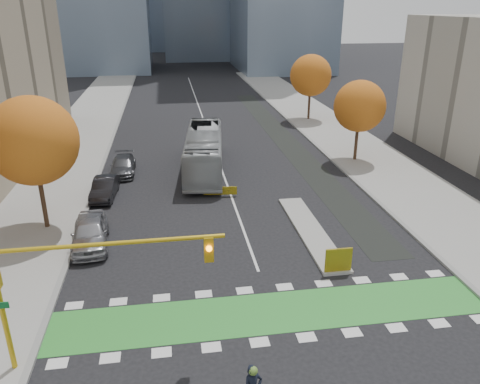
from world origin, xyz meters
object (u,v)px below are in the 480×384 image
object	(u,v)px
tree_east_far	(311,75)
bus	(204,151)
tree_west	(33,141)
parked_car_c	(123,166)
parked_car_a	(90,232)
tree_east_near	(360,106)
hazard_board	(338,260)
parked_car_b	(105,188)
traffic_signal_west	(71,273)

from	to	relation	value
tree_east_far	bus	bearing A→B (deg)	-129.92
tree_east_far	bus	distance (m)	21.99
tree_west	parked_car_c	world-z (taller)	tree_west
parked_car_a	bus	bearing A→B (deg)	53.11
tree_west	tree_east_near	distance (m)	26.01
tree_east_near	parked_car_c	size ratio (longest dim) A/B	1.52
bus	parked_car_c	size ratio (longest dim) A/B	2.62
tree_east_far	parked_car_c	bearing A→B (deg)	-141.59
tree_east_far	parked_car_a	distance (m)	36.11
hazard_board	tree_east_near	bearing A→B (deg)	65.80
hazard_board	parked_car_b	size ratio (longest dim) A/B	0.33
tree_west	tree_east_far	distance (m)	35.73
tree_east_near	traffic_signal_west	size ratio (longest dim) A/B	0.83
hazard_board	parked_car_b	xyz separation A→B (m)	(-13.00, 12.48, -0.09)
tree_west	parked_car_c	size ratio (longest dim) A/B	1.76
parked_car_a	parked_car_c	xyz separation A→B (m)	(0.92, 12.36, -0.16)
tree_east_near	parked_car_c	xyz separation A→B (m)	(-20.08, -0.32, -4.19)
parked_car_c	hazard_board	bearing A→B (deg)	-55.46
traffic_signal_west	tree_west	bearing A→B (deg)	108.02
parked_car_a	parked_car_c	size ratio (longest dim) A/B	1.05
tree_west	traffic_signal_west	xyz separation A→B (m)	(4.07, -12.51, -1.58)
tree_west	bus	size ratio (longest dim) A/B	0.67
tree_west	tree_east_near	xyz separation A→B (m)	(24.00, 10.00, -0.75)
tree_west	bus	xyz separation A→B (m)	(10.57, 9.36, -3.92)
tree_east_near	traffic_signal_west	distance (m)	30.08
tree_west	parked_car_b	size ratio (longest dim) A/B	1.92
tree_east_far	parked_car_a	world-z (taller)	tree_east_far
parked_car_c	tree_east_far	bearing A→B (deg)	38.29
traffic_signal_west	bus	bearing A→B (deg)	73.44
hazard_board	tree_west	bearing A→B (deg)	154.01
bus	tree_east_near	bearing A→B (deg)	9.07
tree_east_near	traffic_signal_west	world-z (taller)	tree_east_near
hazard_board	tree_west	xyz separation A→B (m)	(-16.00, 7.80, 4.82)
tree_east_near	hazard_board	bearing A→B (deg)	-114.20
hazard_board	tree_east_near	size ratio (longest dim) A/B	0.20
tree_east_near	tree_east_far	size ratio (longest dim) A/B	0.92
hazard_board	parked_car_a	size ratio (longest dim) A/B	0.29
bus	parked_car_a	world-z (taller)	bus
tree_west	tree_east_near	bearing A→B (deg)	22.62
tree_west	traffic_signal_west	distance (m)	13.25
hazard_board	tree_west	distance (m)	18.44
tree_east_far	tree_west	bearing A→B (deg)	-133.30
parked_car_c	traffic_signal_west	bearing A→B (deg)	-89.72
tree_east_far	tree_east_near	bearing A→B (deg)	-91.79
tree_east_far	parked_car_c	size ratio (longest dim) A/B	1.64
tree_west	traffic_signal_west	size ratio (longest dim) A/B	0.96
parked_car_a	parked_car_b	xyz separation A→B (m)	(0.00, 7.36, -0.13)
tree_west	parked_car_b	world-z (taller)	tree_west
bus	tree_west	bearing A→B (deg)	-132.18
parked_car_a	parked_car_b	size ratio (longest dim) A/B	1.14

